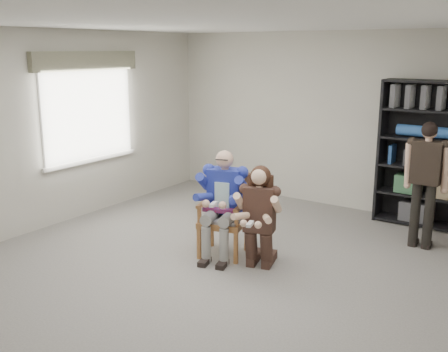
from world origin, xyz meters
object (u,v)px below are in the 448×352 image
Objects in this scene: standing_man at (425,186)px; bookshelf at (444,157)px; armchair at (223,215)px; seated_man at (223,203)px; kneeling_woman at (259,219)px.

bookshelf is at bearing 87.96° from standing_man.
bookshelf reaches higher than armchair.
seated_man is 0.64× the size of bookshelf.
seated_man is at bearing -127.60° from bookshelf.
bookshelf is at bearing 36.68° from armchair.
bookshelf reaches higher than standing_man.
armchair is 0.15m from seated_man.
armchair is at bearing 152.59° from kneeling_woman.
kneeling_woman is at bearing -129.31° from standing_man.
seated_man is 3.27m from bookshelf.
standing_man is (1.97, 1.65, 0.16)m from seated_man.
kneeling_woman is at bearing -117.50° from bookshelf.
armchair is 0.84× the size of kneeling_woman.
standing_man is (-0.01, -0.92, -0.23)m from bookshelf.
armchair is 0.77× the size of seated_man.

